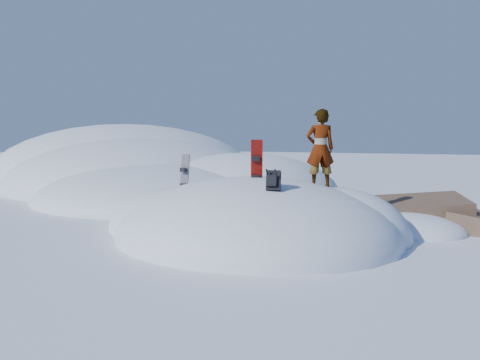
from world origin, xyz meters
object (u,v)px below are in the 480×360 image
at_px(snowboard_dark, 184,179).
at_px(backpack, 273,181).
at_px(person, 320,149).
at_px(snowboard_red, 256,170).

relative_size(snowboard_dark, backpack, 2.69).
distance_m(backpack, person, 1.86).
relative_size(snowboard_red, backpack, 2.96).
xyz_separation_m(snowboard_red, snowboard_dark, (-2.14, 0.22, -0.32)).
relative_size(backpack, person, 0.27).
distance_m(snowboard_red, snowboard_dark, 2.17).
bearing_deg(snowboard_dark, person, 13.25).
bearing_deg(snowboard_red, snowboard_dark, 149.06).
xyz_separation_m(snowboard_dark, backpack, (2.95, -1.30, 0.19)).
relative_size(snowboard_red, person, 0.81).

